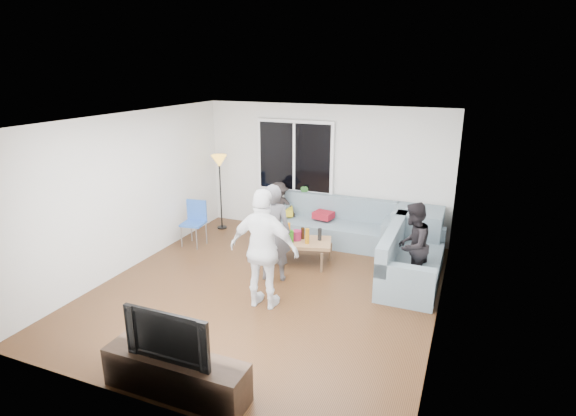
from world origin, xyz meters
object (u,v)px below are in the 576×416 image
at_px(sofa_right_section, 413,255).
at_px(floor_lamp, 221,193).
at_px(tv_console, 176,374).
at_px(player_right, 264,250).
at_px(player_left, 273,233).
at_px(spectator_back, 279,208).
at_px(coffee_table, 299,251).
at_px(television, 172,333).
at_px(side_chair, 193,224).
at_px(spectator_right, 412,246).
at_px(sofa_back_section, 334,222).

distance_m(sofa_right_section, floor_lamp, 4.20).
xyz_separation_m(sofa_right_section, tv_console, (-1.92, -3.67, -0.20)).
xyz_separation_m(player_right, tv_console, (-0.08, -2.01, -0.65)).
xyz_separation_m(floor_lamp, player_left, (1.99, -1.80, 0.01)).
xyz_separation_m(floor_lamp, spectator_back, (1.26, 0.15, -0.24)).
relative_size(coffee_table, television, 1.13).
height_order(side_chair, tv_console, side_chair).
height_order(side_chair, player_right, player_right).
bearing_deg(spectator_back, floor_lamp, 175.57).
xyz_separation_m(floor_lamp, tv_console, (2.15, -4.65, -0.56)).
distance_m(player_right, television, 2.02).
bearing_deg(spectator_right, spectator_back, -101.69).
xyz_separation_m(player_right, spectator_back, (-0.97, 2.79, -0.32)).
bearing_deg(tv_console, side_chair, 120.80).
xyz_separation_m(sofa_back_section, coffee_table, (-0.30, -1.14, -0.22)).
bearing_deg(tv_console, spectator_back, 100.50).
xyz_separation_m(spectator_right, spectator_back, (-2.81, 1.38, -0.14)).
xyz_separation_m(side_chair, tv_console, (2.15, -3.60, -0.21)).
xyz_separation_m(spectator_back, tv_console, (0.89, -4.80, -0.32)).
relative_size(player_right, television, 1.78).
bearing_deg(coffee_table, spectator_back, 127.08).
bearing_deg(coffee_table, player_left, -101.17).
xyz_separation_m(sofa_right_section, side_chair, (-4.07, -0.07, 0.01)).
bearing_deg(television, sofa_back_section, 86.54).
relative_size(sofa_back_section, spectator_back, 2.11).
height_order(spectator_back, tv_console, spectator_back).
xyz_separation_m(sofa_right_section, spectator_back, (-2.81, 1.13, 0.12)).
height_order(sofa_right_section, spectator_right, spectator_right).
bearing_deg(tv_console, floor_lamp, 114.77).
bearing_deg(spectator_right, tv_console, -14.92).
xyz_separation_m(spectator_back, television, (0.89, -4.80, 0.18)).
height_order(player_left, television, player_left).
distance_m(sofa_back_section, player_right, 2.80).
bearing_deg(sofa_back_section, player_left, -103.23).
bearing_deg(sofa_right_section, player_left, 111.34).
xyz_separation_m(sofa_back_section, spectator_back, (-1.18, 0.03, 0.12)).
bearing_deg(player_left, coffee_table, -118.24).
height_order(player_right, tv_console, player_right).
bearing_deg(side_chair, tv_console, -66.45).
xyz_separation_m(sofa_back_section, floor_lamp, (-2.44, -0.12, 0.36)).
relative_size(spectator_right, spectator_back, 1.25).
distance_m(sofa_back_section, television, 4.79).
xyz_separation_m(coffee_table, spectator_right, (1.93, -0.21, 0.48)).
bearing_deg(spectator_back, tv_console, -90.56).
xyz_separation_m(coffee_table, tv_console, (0.01, -3.63, 0.02)).
bearing_deg(sofa_right_section, floor_lamp, 76.45).
relative_size(sofa_back_section, tv_console, 1.44).
distance_m(sofa_right_section, coffee_table, 1.94).
distance_m(sofa_back_section, sofa_right_section, 1.97).
bearing_deg(spectator_right, sofa_back_section, -115.10).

